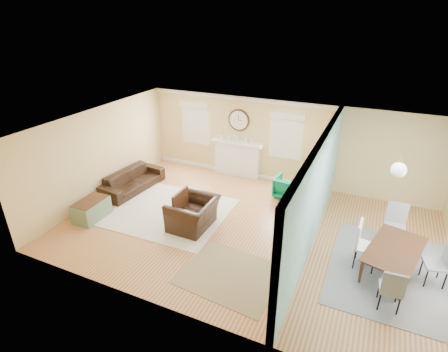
{
  "coord_description": "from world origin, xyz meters",
  "views": [
    {
      "loc": [
        2.47,
        -6.9,
        4.96
      ],
      "look_at": [
        -0.8,
        0.3,
        1.2
      ],
      "focal_mm": 28.0,
      "sensor_mm": 36.0,
      "label": 1
    }
  ],
  "objects_px": {
    "sofa": "(133,180)",
    "credenza": "(304,204)",
    "eames_chair": "(193,214)",
    "dining_table": "(394,261)",
    "green_chair": "(287,187)"
  },
  "relations": [
    {
      "from": "green_chair",
      "to": "sofa",
      "type": "bearing_deg",
      "value": 24.47
    },
    {
      "from": "green_chair",
      "to": "dining_table",
      "type": "height_order",
      "value": "green_chair"
    },
    {
      "from": "sofa",
      "to": "credenza",
      "type": "distance_m",
      "value": 5.12
    },
    {
      "from": "eames_chair",
      "to": "credenza",
      "type": "relative_size",
      "value": 0.72
    },
    {
      "from": "credenza",
      "to": "eames_chair",
      "type": "bearing_deg",
      "value": -146.46
    },
    {
      "from": "eames_chair",
      "to": "dining_table",
      "type": "distance_m",
      "value": 4.6
    },
    {
      "from": "eames_chair",
      "to": "green_chair",
      "type": "xyz_separation_m",
      "value": [
        1.72,
        2.52,
        -0.07
      ]
    },
    {
      "from": "credenza",
      "to": "sofa",
      "type": "bearing_deg",
      "value": -173.65
    },
    {
      "from": "credenza",
      "to": "dining_table",
      "type": "relative_size",
      "value": 0.99
    },
    {
      "from": "eames_chair",
      "to": "dining_table",
      "type": "height_order",
      "value": "eames_chair"
    },
    {
      "from": "dining_table",
      "to": "eames_chair",
      "type": "bearing_deg",
      "value": 107.36
    },
    {
      "from": "sofa",
      "to": "credenza",
      "type": "xyz_separation_m",
      "value": [
        5.08,
        0.57,
        0.09
      ]
    },
    {
      "from": "sofa",
      "to": "dining_table",
      "type": "relative_size",
      "value": 1.26
    },
    {
      "from": "eames_chair",
      "to": "dining_table",
      "type": "bearing_deg",
      "value": 93.74
    },
    {
      "from": "sofa",
      "to": "credenza",
      "type": "height_order",
      "value": "credenza"
    }
  ]
}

